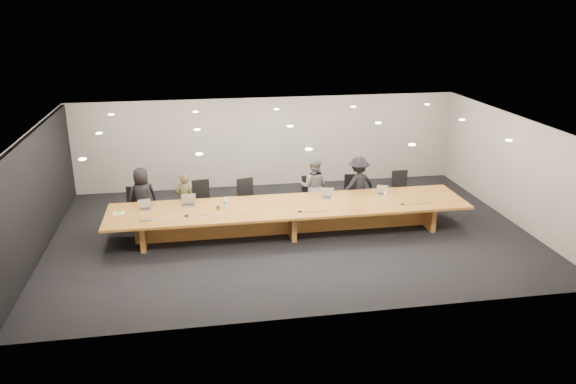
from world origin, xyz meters
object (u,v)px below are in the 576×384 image
Objects in this scene: amber_mug at (218,207)px; laptop_a at (145,205)px; water_bottle at (225,203)px; mic_left at (186,215)px; laptop_b at (188,200)px; chair_mid_right at (311,195)px; chair_far_left at (133,207)px; person_d at (358,185)px; chair_left at (202,201)px; person_a at (142,197)px; mic_right at (402,204)px; laptop_e at (382,190)px; conference_table at (290,214)px; paper_cup_near at (333,199)px; chair_right at (353,193)px; mic_center at (300,211)px; laptop_d at (328,194)px; paper_cup_far at (385,194)px; av_box at (147,220)px; person_b at (185,198)px; person_c at (314,186)px; chair_far_right at (402,190)px; chair_mid_left at (248,199)px.

laptop_a is at bearing 171.08° from amber_mug.
water_bottle is 1.06m from mic_left.
chair_mid_right is at bearing 19.51° from laptop_b.
chair_far_left is 6.07m from person_d.
chair_left is at bearing 11.24° from chair_far_left.
person_a reaches higher than mic_right.
chair_mid_right is 10.04× the size of mic_right.
laptop_e is 2.99× the size of amber_mug.
paper_cup_near is at bearing 7.33° from conference_table.
paper_cup_near is (-0.86, -1.12, 0.28)m from chair_right.
person_a is 4.18m from mic_center.
laptop_d reaches higher than paper_cup_far.
chair_left reaches higher than mic_center.
chair_right is 5.74m from av_box.
person_b is at bearing -17.19° from person_d.
chair_far_left is 0.98× the size of chair_mid_right.
laptop_b reaches higher than mic_left.
paper_cup_near is 4.65m from av_box.
person_b reaches higher than laptop_a.
person_a is 6.35m from paper_cup_far.
conference_table is at bearing 171.71° from mic_right.
laptop_a is (-0.95, -0.86, 0.19)m from person_b.
water_bottle reaches higher than mic_center.
chair_left is at bearing 179.47° from chair_mid_right.
person_c reaches higher than conference_table.
person_b is at bearing 156.00° from conference_table.
laptop_a is at bearing -174.53° from chair_far_right.
water_bottle is (1.96, -0.18, 0.01)m from laptop_a.
laptop_b is (1.05, 0.11, 0.02)m from laptop_a.
av_box is (-6.09, -0.74, -0.03)m from paper_cup_far.
paper_cup_near is at bearing -41.93° from chair_mid_left.
paper_cup_far reaches higher than mic_right.
person_c reaches higher than water_bottle.
water_bottle is 4.22m from paper_cup_far.
water_bottle is (-4.16, -0.28, 0.01)m from laptop_e.
chair_mid_right reaches higher than laptop_e.
chair_far_right is 5.16m from water_bottle.
chair_far_right is at bearing 14.36° from mic_left.
laptop_e is at bearing 2.96° from chair_far_left.
av_box is (-1.68, -0.45, -0.03)m from amber_mug.
laptop_e is (0.55, -0.87, 0.35)m from chair_right.
chair_mid_right is 0.96× the size of chair_far_right.
chair_mid_right is 3.77m from mic_left.
chair_mid_left is at bearing -175.56° from laptop_e.
amber_mug is at bearing -0.99° from person_d.
person_c is 1.01× the size of person_d.
laptop_b is 3.59× the size of amber_mug.
chair_mid_right is 7.67× the size of mic_left.
chair_left is at bearing -18.42° from person_d.
chair_mid_left is 1.83m from person_c.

